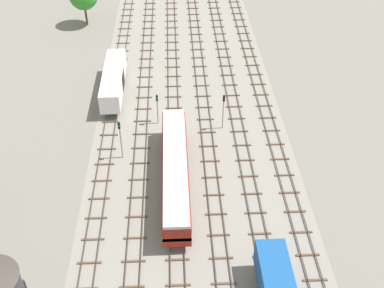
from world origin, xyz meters
The scene contains 13 objects.
ground_plane centered at (0.00, 56.00, 0.00)m, with size 480.00×480.00×0.00m, color slate.
ballast_bed centered at (0.00, 56.00, 0.00)m, with size 25.92×176.00×0.01m, color gray.
track_far_left centered at (-10.96, 57.00, 0.14)m, with size 2.40×126.00×0.29m.
track_left centered at (-6.58, 57.00, 0.14)m, with size 2.40×126.00×0.29m.
track_centre_left centered at (-2.19, 57.00, 0.14)m, with size 2.40×126.00×0.29m.
track_centre centered at (2.19, 57.00, 0.14)m, with size 2.40×126.00×0.29m.
track_centre_right centered at (6.58, 57.00, 0.14)m, with size 2.40×126.00×0.29m.
track_right centered at (10.96, 57.00, 0.14)m, with size 2.40×126.00×0.29m.
diesel_railcar_centre_left_mid centered at (-2.19, 45.22, 2.60)m, with size 2.96×20.50×3.80m.
freight_boxcar_far_left_midfar centered at (-10.95, 65.85, 2.45)m, with size 2.87×14.00×3.60m.
signal_post_nearest centered at (4.38, 56.46, 3.42)m, with size 0.28×0.47×5.39m.
signal_post_near centered at (-8.77, 50.77, 3.55)m, with size 0.28×0.47×5.61m.
signal_post_mid centered at (-4.38, 57.94, 3.04)m, with size 0.28×0.47×4.73m.
Camera 1 is at (-2.08, 4.27, 38.80)m, focal length 44.71 mm.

